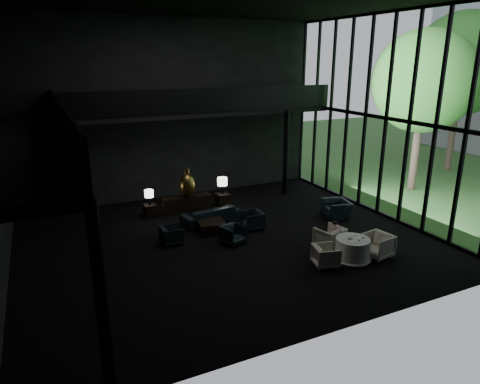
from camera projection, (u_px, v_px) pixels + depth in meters
name	position (u px, v px, depth m)	size (l,w,h in m)	color
floor	(227.00, 241.00, 15.33)	(14.00, 12.00, 0.02)	black
wall_back	(173.00, 111.00, 19.32)	(14.00, 0.04, 8.00)	black
wall_front	(341.00, 171.00, 8.97)	(14.00, 0.04, 8.00)	black
curtain_wall	(386.00, 118.00, 16.99)	(0.20, 12.00, 8.00)	black
mezzanine_left	(26.00, 145.00, 11.69)	(2.00, 12.00, 0.25)	black
mezzanine_back	(202.00, 112.00, 18.87)	(12.00, 2.00, 0.25)	black
railing_left	(62.00, 121.00, 11.92)	(0.06, 12.00, 1.00)	black
railing_back	(210.00, 100.00, 17.83)	(12.00, 0.06, 1.00)	black
column_sw	(101.00, 303.00, 7.77)	(0.24, 0.24, 4.00)	black
column_nw	(60.00, 167.00, 17.61)	(0.24, 0.24, 4.00)	black
column_ne	(286.00, 153.00, 20.15)	(0.24, 0.24, 4.00)	black
tree_near	(424.00, 82.00, 20.01)	(4.80, 4.80, 7.65)	#382D23
tree_far	(463.00, 64.00, 23.55)	(5.60, 5.60, 8.80)	#382D23
console	(187.00, 204.00, 18.30)	(2.05, 0.47, 0.65)	black
bronze_urn	(187.00, 185.00, 17.93)	(0.67, 0.67, 1.24)	#A37333
side_table_left	(150.00, 210.00, 17.66)	(0.47, 0.47, 0.52)	black
table_lamp_left	(149.00, 194.00, 17.47)	(0.37, 0.37, 0.62)	black
side_table_right	(223.00, 200.00, 18.83)	(0.54, 0.54, 0.60)	black
table_lamp_right	(222.00, 182.00, 18.60)	(0.43, 0.43, 0.73)	black
sofa	(211.00, 211.00, 16.86)	(2.59, 0.76, 1.01)	black
lounge_armchair_west	(172.00, 235.00, 15.01)	(0.65, 0.61, 0.67)	#1A2D37
lounge_armchair_east	(253.00, 219.00, 16.33)	(0.74, 0.69, 0.76)	#1C343E
lounge_armchair_south	(233.00, 234.00, 15.03)	(0.67, 0.63, 0.69)	#17292F
window_armchair	(337.00, 206.00, 17.50)	(1.11, 0.72, 0.97)	black
coffee_table	(211.00, 226.00, 16.09)	(0.97, 0.97, 0.43)	black
dining_table	(352.00, 251.00, 13.77)	(1.24, 1.24, 0.75)	white
dining_chair_north	(330.00, 235.00, 14.60)	(0.93, 0.87, 0.96)	#BAAB8B
dining_chair_east	(377.00, 243.00, 13.99)	(0.94, 0.88, 0.97)	beige
dining_chair_west	(326.00, 255.00, 13.38)	(0.72, 0.67, 0.74)	#B8AD8C
child	(335.00, 229.00, 14.50)	(0.26, 0.26, 0.57)	silver
plate_a	(352.00, 242.00, 13.43)	(0.24, 0.24, 0.01)	white
plate_b	(355.00, 235.00, 13.96)	(0.20, 0.20, 0.01)	white
saucer	(359.00, 238.00, 13.69)	(0.17, 0.17, 0.01)	white
coffee_cup	(363.00, 237.00, 13.70)	(0.08, 0.08, 0.06)	white
cereal_bowl	(350.00, 238.00, 13.63)	(0.17, 0.17, 0.09)	white
cream_pot	(359.00, 240.00, 13.46)	(0.07, 0.07, 0.08)	#99999E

